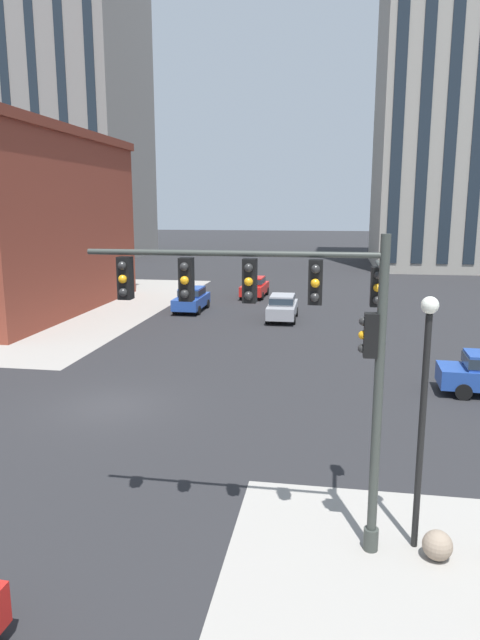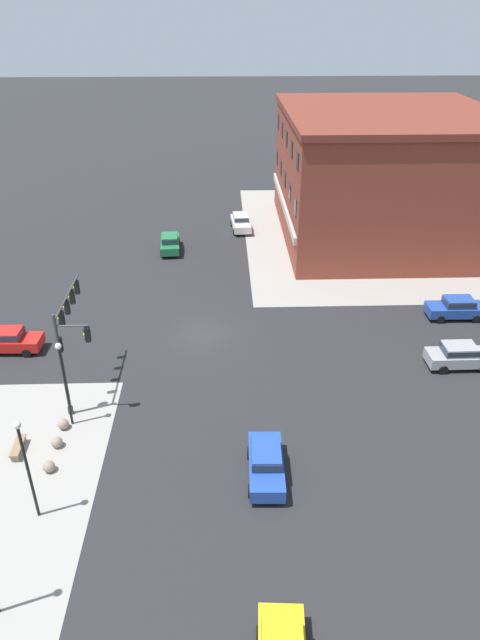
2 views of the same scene
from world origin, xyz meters
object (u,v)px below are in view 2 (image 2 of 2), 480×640
object	(u,v)px
bollard_sphere_curb_b	(57,442)
bench_near_signal	(18,447)
car_main_northbound_near	(241,222)
car_main_southbound_far	(457,307)
car_parked_curb	(266,462)
bollard_sphere_curb_c	(49,467)
car_main_northbound_far	(9,340)
bollard_sphere_curb_a	(63,424)
street_lamp_corner_near	(64,375)
street_lamp_mid_sidewalk	(25,459)
car_cross_westbound	(170,242)
car_main_mid	(460,355)
traffic_signal_main	(68,332)

from	to	relation	value
bollard_sphere_curb_b	bench_near_signal	xyz separation A→B (m)	(0.34, -2.02, 0.01)
car_main_northbound_near	car_main_southbound_far	size ratio (longest dim) A/B	1.03
bollard_sphere_curb_b	car_parked_curb	distance (m)	11.69
bollard_sphere_curb_c	bench_near_signal	xyz separation A→B (m)	(-1.54, -2.06, 0.01)
car_main_northbound_far	car_main_southbound_far	size ratio (longest dim) A/B	1.01
car_main_southbound_far	car_parked_curb	bearing A→B (deg)	-44.33
bollard_sphere_curb_b	bollard_sphere_curb_c	world-z (taller)	same
bollard_sphere_curb_c	car_main_northbound_far	xyz separation A→B (m)	(-11.95, -5.78, 0.60)
bollard_sphere_curb_a	bollard_sphere_curb_c	distance (m)	3.42
bollard_sphere_curb_c	car_parked_curb	xyz separation A→B (m)	(0.65, 11.35, 0.60)
street_lamp_corner_near	car_parked_curb	bearing A→B (deg)	67.86
bollard_sphere_curb_a	street_lamp_mid_sidewalk	xyz separation A→B (m)	(6.35, 0.30, 3.25)
bench_near_signal	street_lamp_corner_near	size ratio (longest dim) A/B	0.33
car_cross_westbound	car_main_northbound_far	bearing A→B (deg)	-29.03
street_lamp_mid_sidewalk	car_main_northbound_far	size ratio (longest dim) A/B	1.29
bollard_sphere_curb_c	car_parked_curb	world-z (taller)	car_parked_curb
car_cross_westbound	car_main_mid	xyz separation A→B (m)	(20.84, 20.88, 0.00)
car_main_northbound_far	street_lamp_corner_near	bearing A→B (deg)	36.98
bollard_sphere_curb_a	car_cross_westbound	size ratio (longest dim) A/B	0.14
bollard_sphere_curb_a	street_lamp_corner_near	xyz separation A→B (m)	(-0.41, 0.40, 3.14)
bench_near_signal	car_main_northbound_far	world-z (taller)	car_main_northbound_far
bollard_sphere_curb_c	street_lamp_corner_near	size ratio (longest dim) A/B	0.11
traffic_signal_main	bollard_sphere_curb_b	xyz separation A→B (m)	(4.42, -0.25, -4.45)
bollard_sphere_curb_c	bollard_sphere_curb_a	bearing A→B (deg)	-178.98
bollard_sphere_curb_a	car_parked_curb	world-z (taller)	car_parked_curb
bollard_sphere_curb_b	street_lamp_mid_sidewalk	bearing A→B (deg)	3.41
bollard_sphere_curb_a	car_main_mid	world-z (taller)	car_main_mid
bollard_sphere_curb_c	street_lamp_mid_sidewalk	size ratio (longest dim) A/B	0.11
bench_near_signal	car_parked_curb	xyz separation A→B (m)	(2.20, 13.41, 0.59)
bollard_sphere_curb_a	car_main_southbound_far	world-z (taller)	car_main_southbound_far
traffic_signal_main	bench_near_signal	xyz separation A→B (m)	(4.76, -2.27, -4.44)
traffic_signal_main	car_cross_westbound	size ratio (longest dim) A/B	1.50
bollard_sphere_curb_a	traffic_signal_main	bearing A→B (deg)	174.77
traffic_signal_main	car_parked_curb	bearing A→B (deg)	58.04
bollard_sphere_curb_c	street_lamp_mid_sidewalk	bearing A→B (deg)	4.65
car_cross_westbound	traffic_signal_main	bearing A→B (deg)	-9.51
street_lamp_corner_near	car_main_mid	size ratio (longest dim) A/B	1.25
bollard_sphere_curb_a	bollard_sphere_curb_b	size ratio (longest dim) A/B	1.00
car_main_northbound_near	car_parked_curb	distance (m)	36.14
car_main_mid	bollard_sphere_curb_c	bearing A→B (deg)	-70.26
bollard_sphere_curb_a	car_parked_curb	size ratio (longest dim) A/B	0.14
street_lamp_corner_near	car_main_mid	distance (m)	25.35
bollard_sphere_curb_a	car_parked_curb	xyz separation A→B (m)	(4.07, 11.41, 0.60)
car_main_northbound_near	car_cross_westbound	bearing A→B (deg)	-51.46
car_main_southbound_far	car_parked_curb	distance (m)	22.80
bollard_sphere_curb_a	bench_near_signal	xyz separation A→B (m)	(1.87, -2.00, 0.01)
bollard_sphere_curb_b	bench_near_signal	bearing A→B (deg)	-80.42
bollard_sphere_curb_c	car_main_southbound_far	world-z (taller)	car_main_southbound_far
street_lamp_corner_near	street_lamp_mid_sidewalk	size ratio (longest dim) A/B	0.96
bench_near_signal	car_parked_curb	distance (m)	13.60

